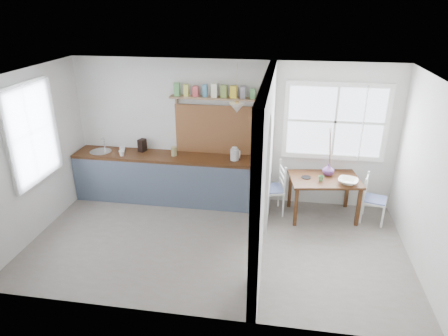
# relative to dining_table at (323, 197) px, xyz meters

# --- Properties ---
(floor) EXTENTS (5.80, 3.20, 0.01)m
(floor) POSITION_rel_dining_table_xyz_m (-1.68, -1.13, -0.36)
(floor) COLOR #6E6153
(floor) RESTS_ON ground
(ceiling) EXTENTS (5.80, 3.20, 0.01)m
(ceiling) POSITION_rel_dining_table_xyz_m (-1.68, -1.13, 2.24)
(ceiling) COLOR beige
(ceiling) RESTS_ON walls
(walls) EXTENTS (5.81, 3.21, 2.60)m
(walls) POSITION_rel_dining_table_xyz_m (-1.68, -1.13, 0.94)
(walls) COLOR beige
(walls) RESTS_ON floor
(partition) EXTENTS (0.12, 3.20, 2.60)m
(partition) POSITION_rel_dining_table_xyz_m (-0.98, -1.07, 1.09)
(partition) COLOR beige
(partition) RESTS_ON floor
(kitchen_window) EXTENTS (0.10, 1.16, 1.50)m
(kitchen_window) POSITION_rel_dining_table_xyz_m (-4.55, -1.13, 1.29)
(kitchen_window) COLOR white
(kitchen_window) RESTS_ON walls
(nook_window) EXTENTS (1.76, 0.10, 1.30)m
(nook_window) POSITION_rel_dining_table_xyz_m (0.12, 0.43, 1.24)
(nook_window) COLOR white
(nook_window) RESTS_ON walls
(counter) EXTENTS (3.50, 0.60, 0.90)m
(counter) POSITION_rel_dining_table_xyz_m (-2.81, 0.20, 0.09)
(counter) COLOR #482613
(counter) RESTS_ON floor
(sink) EXTENTS (0.40, 0.40, 0.02)m
(sink) POSITION_rel_dining_table_xyz_m (-4.11, 0.17, 0.53)
(sink) COLOR silver
(sink) RESTS_ON counter
(backsplash) EXTENTS (1.65, 0.03, 0.90)m
(backsplash) POSITION_rel_dining_table_xyz_m (-1.88, 0.45, 0.99)
(backsplash) COLOR brown
(backsplash) RESTS_ON walls
(shelf) EXTENTS (1.75, 0.20, 0.21)m
(shelf) POSITION_rel_dining_table_xyz_m (-1.88, 0.36, 1.65)
(shelf) COLOR #8D6E4B
(shelf) RESTS_ON walls
(pendant_lamp) EXTENTS (0.26, 0.26, 0.16)m
(pendant_lamp) POSITION_rel_dining_table_xyz_m (-1.53, 0.02, 1.52)
(pendant_lamp) COLOR white
(pendant_lamp) RESTS_ON ceiling
(utensil_rail) EXTENTS (0.02, 0.50, 0.02)m
(utensil_rail) POSITION_rel_dining_table_xyz_m (-1.07, -0.23, 1.09)
(utensil_rail) COLOR silver
(utensil_rail) RESTS_ON partition
(dining_table) EXTENTS (1.27, 0.95, 0.73)m
(dining_table) POSITION_rel_dining_table_xyz_m (0.00, 0.00, 0.00)
(dining_table) COLOR #482613
(dining_table) RESTS_ON floor
(chair_left) EXTENTS (0.52, 0.52, 0.94)m
(chair_left) POSITION_rel_dining_table_xyz_m (-0.91, -0.01, 0.11)
(chair_left) COLOR silver
(chair_left) RESTS_ON floor
(chair_right) EXTENTS (0.47, 0.47, 0.83)m
(chair_right) POSITION_rel_dining_table_xyz_m (0.85, -0.04, 0.05)
(chair_right) COLOR silver
(chair_right) RESTS_ON floor
(kettle) EXTENTS (0.24, 0.21, 0.24)m
(kettle) POSITION_rel_dining_table_xyz_m (-1.58, 0.15, 0.66)
(kettle) COLOR silver
(kettle) RESTS_ON counter
(mug_a) EXTENTS (0.14, 0.14, 0.10)m
(mug_a) POSITION_rel_dining_table_xyz_m (-3.62, 0.02, 0.59)
(mug_a) COLOR white
(mug_a) RESTS_ON counter
(mug_b) EXTENTS (0.12, 0.12, 0.08)m
(mug_b) POSITION_rel_dining_table_xyz_m (-3.72, 0.27, 0.58)
(mug_b) COLOR white
(mug_b) RESTS_ON counter
(knife_block) EXTENTS (0.14, 0.17, 0.23)m
(knife_block) POSITION_rel_dining_table_xyz_m (-3.34, 0.32, 0.65)
(knife_block) COLOR black
(knife_block) RESTS_ON counter
(jar) EXTENTS (0.11, 0.11, 0.17)m
(jar) POSITION_rel_dining_table_xyz_m (-2.69, 0.19, 0.62)
(jar) COLOR #908855
(jar) RESTS_ON counter
(towel_magenta) EXTENTS (0.02, 0.03, 0.50)m
(towel_magenta) POSITION_rel_dining_table_xyz_m (-1.10, -0.16, -0.09)
(towel_magenta) COLOR #AB1460
(towel_magenta) RESTS_ON counter
(towel_orange) EXTENTS (0.02, 0.03, 0.45)m
(towel_orange) POSITION_rel_dining_table_xyz_m (-1.10, -0.20, -0.11)
(towel_orange) COLOR gold
(towel_orange) RESTS_ON counter
(bowl) EXTENTS (0.39, 0.39, 0.08)m
(bowl) POSITION_rel_dining_table_xyz_m (0.36, -0.15, 0.40)
(bowl) COLOR white
(bowl) RESTS_ON dining_table
(table_cup) EXTENTS (0.13, 0.13, 0.09)m
(table_cup) POSITION_rel_dining_table_xyz_m (-0.08, -0.12, 0.41)
(table_cup) COLOR #569253
(table_cup) RESTS_ON dining_table
(plate) EXTENTS (0.21, 0.21, 0.01)m
(plate) POSITION_rel_dining_table_xyz_m (-0.31, -0.03, 0.37)
(plate) COLOR black
(plate) RESTS_ON dining_table
(vase) EXTENTS (0.21, 0.21, 0.21)m
(vase) POSITION_rel_dining_table_xyz_m (0.06, 0.14, 0.47)
(vase) COLOR #683B7D
(vase) RESTS_ON dining_table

